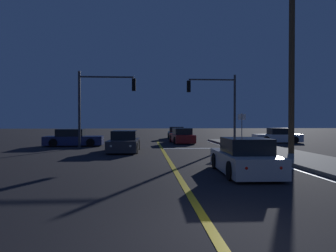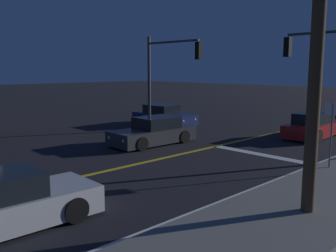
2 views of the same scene
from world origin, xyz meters
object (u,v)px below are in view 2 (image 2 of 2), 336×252
(car_lead_oncoming_silver, at_px, (6,204))
(street_sign_corner, at_px, (332,126))
(car_mid_block_navy, at_px, (164,116))
(car_side_waiting_red, at_px, (314,126))
(car_parked_curb_charcoal, at_px, (154,132))
(traffic_signal_near_right, at_px, (336,67))
(traffic_signal_far_left, at_px, (166,68))

(car_lead_oncoming_silver, height_order, street_sign_corner, street_sign_corner)
(car_mid_block_navy, distance_m, street_sign_corner, 12.98)
(car_side_waiting_red, height_order, street_sign_corner, street_sign_corner)
(car_mid_block_navy, distance_m, car_side_waiting_red, 9.39)
(car_side_waiting_red, bearing_deg, car_parked_curb_charcoal, -124.12)
(car_lead_oncoming_silver, bearing_deg, traffic_signal_near_right, 82.49)
(car_lead_oncoming_silver, bearing_deg, car_side_waiting_red, 92.61)
(car_parked_curb_charcoal, relative_size, traffic_signal_near_right, 0.79)
(street_sign_corner, bearing_deg, traffic_signal_far_left, 172.08)
(traffic_signal_near_right, xyz_separation_m, street_sign_corner, (1.11, -2.80, -2.09))
(traffic_signal_near_right, bearing_deg, car_mid_block_navy, -3.16)
(car_side_waiting_red, bearing_deg, traffic_signal_far_left, -145.77)
(car_mid_block_navy, relative_size, car_side_waiting_red, 0.97)
(car_mid_block_navy, xyz_separation_m, car_side_waiting_red, (8.94, 2.88, -0.00))
(traffic_signal_near_right, bearing_deg, car_lead_oncoming_silver, 81.19)
(car_parked_curb_charcoal, bearing_deg, traffic_signal_far_left, -53.26)
(street_sign_corner, bearing_deg, car_mid_block_navy, 164.63)
(car_parked_curb_charcoal, xyz_separation_m, traffic_signal_far_left, (-1.89, 2.69, 3.16))
(car_parked_curb_charcoal, xyz_separation_m, street_sign_corner, (8.17, 1.29, 1.10))
(traffic_signal_near_right, height_order, street_sign_corner, traffic_signal_near_right)
(car_lead_oncoming_silver, height_order, traffic_signal_far_left, traffic_signal_far_left)
(car_side_waiting_red, height_order, car_lead_oncoming_silver, same)
(car_lead_oncoming_silver, bearing_deg, street_sign_corner, 74.39)
(car_mid_block_navy, height_order, traffic_signal_near_right, traffic_signal_near_right)
(car_mid_block_navy, bearing_deg, car_lead_oncoming_silver, 32.20)
(car_lead_oncoming_silver, relative_size, traffic_signal_near_right, 0.75)
(car_mid_block_navy, bearing_deg, traffic_signal_near_right, 84.96)
(traffic_signal_far_left, distance_m, street_sign_corner, 10.36)
(car_lead_oncoming_silver, height_order, traffic_signal_near_right, traffic_signal_near_right)
(car_side_waiting_red, relative_size, car_lead_oncoming_silver, 1.10)
(car_mid_block_navy, bearing_deg, traffic_signal_far_left, 48.05)
(car_lead_oncoming_silver, bearing_deg, traffic_signal_far_left, 121.75)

